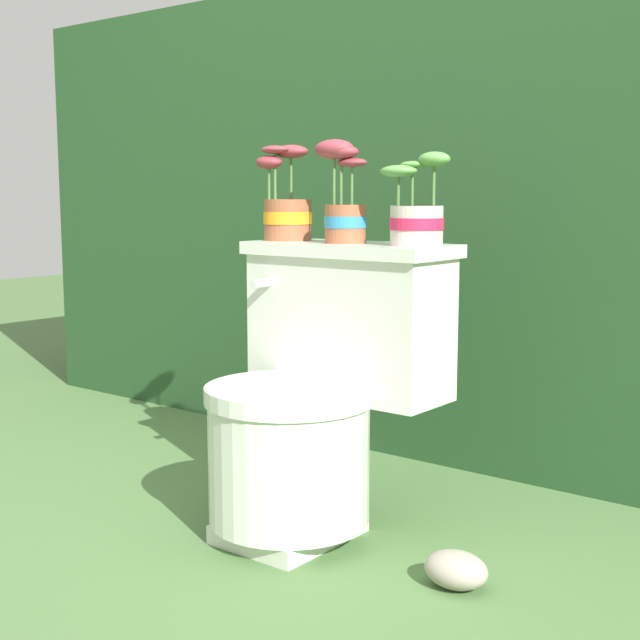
# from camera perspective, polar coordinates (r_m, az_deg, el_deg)

# --- Properties ---
(ground_plane) EXTENTS (12.00, 12.00, 0.00)m
(ground_plane) POSITION_cam_1_polar(r_m,az_deg,el_deg) (2.00, -1.94, -14.19)
(ground_plane) COLOR #4C703D
(hedge_backdrop) EXTENTS (3.54, 0.82, 1.38)m
(hedge_backdrop) POSITION_cam_1_polar(r_m,az_deg,el_deg) (2.80, 13.02, 6.46)
(hedge_backdrop) COLOR #234723
(hedge_backdrop) RESTS_ON ground
(toilet) EXTENTS (0.50, 0.51, 0.65)m
(toilet) POSITION_cam_1_polar(r_m,az_deg,el_deg) (2.02, -0.21, -4.71)
(toilet) COLOR silver
(toilet) RESTS_ON ground
(potted_plant_left) EXTENTS (0.14, 0.12, 0.23)m
(potted_plant_left) POSITION_cam_1_polar(r_m,az_deg,el_deg) (2.19, -2.16, 7.26)
(potted_plant_left) COLOR #9E5638
(potted_plant_left) RESTS_ON toilet
(potted_plant_midleft) EXTENTS (0.13, 0.10, 0.24)m
(potted_plant_midleft) POSITION_cam_1_polar(r_m,az_deg,el_deg) (2.06, 1.50, 7.75)
(potted_plant_midleft) COLOR #9E5638
(potted_plant_midleft) RESTS_ON toilet
(potted_plant_middle) EXTENTS (0.15, 0.13, 0.20)m
(potted_plant_middle) POSITION_cam_1_polar(r_m,az_deg,el_deg) (1.96, 6.19, 6.70)
(potted_plant_middle) COLOR beige
(potted_plant_middle) RESTS_ON toilet
(garden_stone) EXTENTS (0.13, 0.10, 0.07)m
(garden_stone) POSITION_cam_1_polar(r_m,az_deg,el_deg) (1.81, 8.70, -15.52)
(garden_stone) COLOR #9E9384
(garden_stone) RESTS_ON ground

